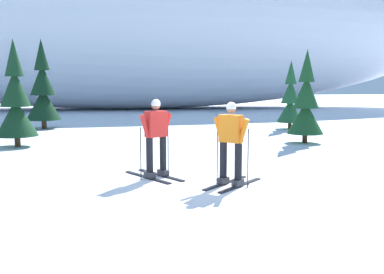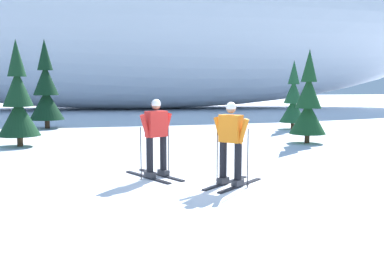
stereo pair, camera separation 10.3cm
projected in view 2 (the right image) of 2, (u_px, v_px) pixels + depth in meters
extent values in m
plane|color=white|center=(208.00, 182.00, 9.42)|extent=(120.00, 120.00, 0.00)
cube|color=black|center=(226.00, 183.00, 9.23)|extent=(1.18, 1.16, 0.03)
cube|color=black|center=(240.00, 185.00, 9.02)|extent=(1.18, 1.16, 0.03)
cube|color=#38383D|center=(223.00, 180.00, 9.15)|extent=(0.30, 0.30, 0.12)
cube|color=#38383D|center=(238.00, 183.00, 8.94)|extent=(0.30, 0.30, 0.12)
cylinder|color=black|center=(223.00, 160.00, 9.09)|extent=(0.15, 0.15, 0.74)
cylinder|color=black|center=(238.00, 161.00, 8.88)|extent=(0.15, 0.15, 0.74)
cube|color=orange|center=(231.00, 129.00, 8.91)|extent=(0.48, 0.49, 0.55)
cylinder|color=orange|center=(219.00, 131.00, 9.08)|extent=(0.26, 0.27, 0.58)
cylinder|color=orange|center=(243.00, 133.00, 8.75)|extent=(0.26, 0.27, 0.58)
sphere|color=#A37556|center=(231.00, 109.00, 8.86)|extent=(0.19, 0.19, 0.19)
sphere|color=white|center=(231.00, 107.00, 8.85)|extent=(0.21, 0.21, 0.21)
cube|color=black|center=(233.00, 108.00, 8.92)|extent=(0.13, 0.13, 0.07)
cylinder|color=#2D2D33|center=(217.00, 155.00, 9.24)|extent=(0.02, 0.02, 1.18)
cylinder|color=#2D2D33|center=(217.00, 180.00, 9.31)|extent=(0.07, 0.07, 0.01)
cylinder|color=#2D2D33|center=(248.00, 158.00, 8.81)|extent=(0.02, 0.02, 1.18)
cylinder|color=#2D2D33|center=(247.00, 185.00, 8.88)|extent=(0.07, 0.07, 0.01)
cube|color=black|center=(147.00, 177.00, 9.79)|extent=(0.93, 1.45, 0.03)
cube|color=black|center=(161.00, 175.00, 10.02)|extent=(0.93, 1.45, 0.03)
cube|color=#38383D|center=(150.00, 175.00, 9.71)|extent=(0.26, 0.31, 0.12)
cube|color=#38383D|center=(163.00, 172.00, 9.94)|extent=(0.26, 0.31, 0.12)
cylinder|color=black|center=(150.00, 155.00, 9.65)|extent=(0.15, 0.15, 0.76)
cylinder|color=black|center=(163.00, 153.00, 9.88)|extent=(0.15, 0.15, 0.76)
cube|color=red|center=(156.00, 124.00, 9.69)|extent=(0.52, 0.44, 0.56)
cylinder|color=red|center=(146.00, 128.00, 9.52)|extent=(0.29, 0.23, 0.58)
cylinder|color=red|center=(167.00, 126.00, 9.87)|extent=(0.29, 0.23, 0.58)
sphere|color=#A37556|center=(156.00, 105.00, 9.64)|extent=(0.19, 0.19, 0.19)
sphere|color=white|center=(156.00, 104.00, 9.63)|extent=(0.21, 0.21, 0.21)
cube|color=black|center=(154.00, 105.00, 9.70)|extent=(0.15, 0.11, 0.07)
cylinder|color=#2D2D33|center=(141.00, 153.00, 9.58)|extent=(0.02, 0.02, 1.14)
cylinder|color=#2D2D33|center=(141.00, 177.00, 9.64)|extent=(0.07, 0.07, 0.01)
cylinder|color=#2D2D33|center=(168.00, 150.00, 10.04)|extent=(0.02, 0.02, 1.14)
cylinder|color=#2D2D33|center=(169.00, 172.00, 10.11)|extent=(0.07, 0.07, 0.01)
cylinder|color=#47301E|center=(47.00, 122.00, 20.15)|extent=(0.22, 0.22, 0.54)
cone|color=black|center=(47.00, 104.00, 20.05)|extent=(1.54, 1.54, 1.38)
cone|color=black|center=(46.00, 80.00, 19.91)|extent=(1.11, 1.11, 1.38)
cone|color=black|center=(45.00, 54.00, 19.78)|extent=(0.68, 0.68, 1.38)
cylinder|color=#47301E|center=(20.00, 139.00, 14.56)|extent=(0.19, 0.19, 0.47)
cone|color=#14381E|center=(19.00, 117.00, 14.47)|extent=(1.34, 1.34, 1.20)
cone|color=#14381E|center=(18.00, 88.00, 14.36)|extent=(0.96, 0.96, 1.20)
cone|color=#14381E|center=(16.00, 58.00, 14.24)|extent=(0.59, 0.59, 1.20)
cylinder|color=#47301E|center=(307.00, 137.00, 15.35)|extent=(0.17, 0.17, 0.43)
cone|color=#194723|center=(308.00, 118.00, 15.27)|extent=(1.23, 1.23, 1.11)
cone|color=#194723|center=(309.00, 92.00, 15.16)|extent=(0.89, 0.89, 1.11)
cone|color=#194723|center=(309.00, 65.00, 15.05)|extent=(0.54, 0.54, 1.11)
cylinder|color=#47301E|center=(293.00, 124.00, 19.90)|extent=(0.16, 0.16, 0.41)
cone|color=#1E512D|center=(293.00, 110.00, 19.82)|extent=(1.18, 1.18, 1.05)
cone|color=#1E512D|center=(293.00, 91.00, 19.72)|extent=(0.85, 0.85, 1.05)
cone|color=#1E512D|center=(294.00, 72.00, 19.61)|extent=(0.52, 0.52, 1.05)
ellipsoid|color=white|center=(137.00, 28.00, 34.10)|extent=(51.20, 14.02, 12.36)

